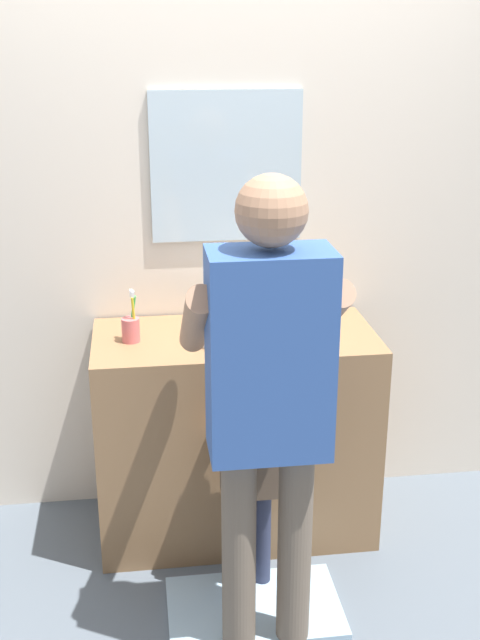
{
  "coord_description": "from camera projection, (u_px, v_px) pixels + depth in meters",
  "views": [
    {
      "loc": [
        -0.37,
        -2.63,
        2.03
      ],
      "look_at": [
        0.0,
        0.15,
        1.0
      ],
      "focal_mm": 44.76,
      "sensor_mm": 36.0,
      "label": 1
    }
  ],
  "objects": [
    {
      "name": "ground_plane",
      "position": [
        245.0,
        567.0,
        3.19
      ],
      "size": [
        14.0,
        14.0,
        0.0
      ],
      "primitive_type": "plane",
      "color": "slate"
    },
    {
      "name": "back_wall",
      "position": [
        225.0,
        202.0,
        3.31
      ],
      "size": [
        4.4,
        0.1,
        2.7
      ],
      "color": "beige",
      "rests_on": "ground"
    },
    {
      "name": "vanity_cabinet",
      "position": [
        235.0,
        434.0,
        3.32
      ],
      "size": [
        1.13,
        0.54,
        0.88
      ],
      "primitive_type": "cube",
      "color": "olive",
      "rests_on": "ground"
    },
    {
      "name": "sink_basin",
      "position": [
        236.0,
        323.0,
        3.13
      ],
      "size": [
        0.34,
        0.34,
        0.11
      ],
      "color": "white",
      "rests_on": "vanity_cabinet"
    },
    {
      "name": "faucet",
      "position": [
        229.0,
        301.0,
        3.32
      ],
      "size": [
        0.18,
        0.14,
        0.18
      ],
      "color": "#B7BABF",
      "rests_on": "vanity_cabinet"
    },
    {
      "name": "toothbrush_cup",
      "position": [
        131.0,
        328.0,
        3.09
      ],
      "size": [
        0.07,
        0.07,
        0.21
      ],
      "color": "#D86666",
      "rests_on": "vanity_cabinet"
    },
    {
      "name": "soap_bottle",
      "position": [
        310.0,
        319.0,
        3.15
      ],
      "size": [
        0.06,
        0.06,
        0.17
      ],
      "color": "gold",
      "rests_on": "vanity_cabinet"
    },
    {
      "name": "bath_mat",
      "position": [
        254.0,
        607.0,
        2.96
      ],
      "size": [
        0.64,
        0.4,
        0.02
      ],
      "primitive_type": "cube",
      "color": "#99B7CC",
      "rests_on": "ground"
    },
    {
      "name": "child_toddler",
      "position": [
        249.0,
        462.0,
        2.92
      ],
      "size": [
        0.28,
        0.28,
        0.9
      ],
      "color": "#2D334C",
      "rests_on": "ground"
    },
    {
      "name": "adult_parent",
      "position": [
        268.0,
        383.0,
        2.49
      ],
      "size": [
        0.51,
        0.54,
        1.65
      ],
      "color": "#6B5B4C",
      "rests_on": "ground"
    }
  ]
}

